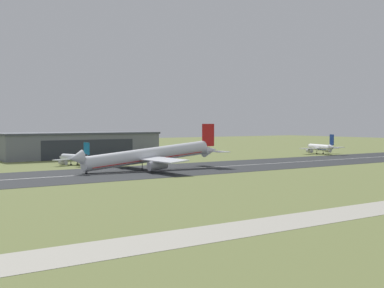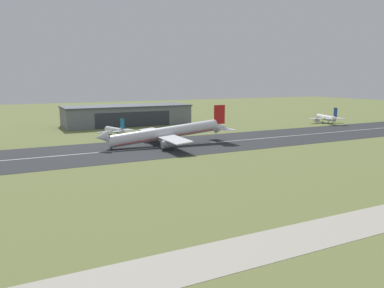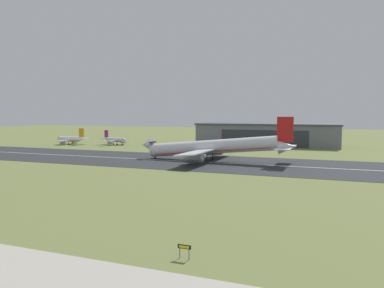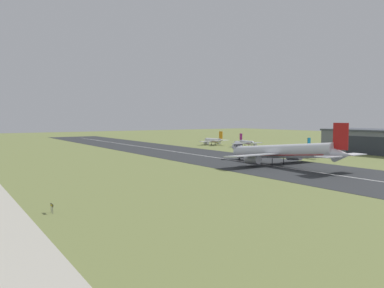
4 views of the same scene
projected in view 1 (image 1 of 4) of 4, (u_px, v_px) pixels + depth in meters
name	position (u px, v px, depth m)	size (l,w,h in m)	color
ground_plane	(314.00, 188.00, 134.39)	(756.24, 756.24, 0.00)	olive
runway_strip	(176.00, 169.00, 185.58)	(516.24, 42.72, 0.06)	#2B2D30
runway_centreline	(176.00, 169.00, 185.57)	(464.62, 0.70, 0.01)	silver
hangar_building	(77.00, 145.00, 248.87)	(74.24, 27.27, 11.67)	slate
airplane_landing	(148.00, 156.00, 182.77)	(57.77, 44.39, 15.84)	silver
airplane_parked_centre	(74.00, 158.00, 204.68)	(18.04, 18.92, 8.82)	silver
airplane_parked_east	(320.00, 148.00, 274.72)	(21.65, 25.98, 10.34)	white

